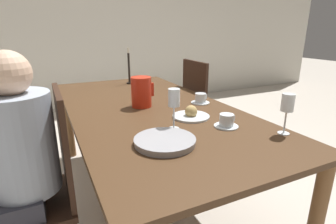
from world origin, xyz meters
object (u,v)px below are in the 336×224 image
(chair_opposite, at_px, (204,111))
(teacup_across, at_px, (200,99))
(wine_glass_water, at_px, (174,100))
(wine_glass_juice, at_px, (288,105))
(teacup_near_person, at_px, (226,121))
(person_seated, at_px, (15,159))
(serving_tray, at_px, (165,141))
(candlestick_tall, at_px, (129,70))
(bread_plate, at_px, (191,114))
(red_pitcher, at_px, (141,92))
(chair_person_side, at_px, (44,187))

(chair_opposite, relative_size, teacup_across, 7.38)
(wine_glass_water, relative_size, teacup_across, 1.66)
(chair_opposite, bearing_deg, wine_glass_juice, -12.93)
(wine_glass_water, height_order, teacup_near_person, wine_glass_water)
(person_seated, bearing_deg, teacup_across, -76.16)
(wine_glass_water, distance_m, serving_tray, 0.25)
(serving_tray, height_order, candlestick_tall, candlestick_tall)
(chair_opposite, relative_size, candlestick_tall, 2.86)
(teacup_across, distance_m, serving_tray, 0.74)
(bread_plate, bearing_deg, wine_glass_water, -144.80)
(chair_opposite, bearing_deg, candlestick_tall, -128.48)
(red_pitcher, height_order, candlestick_tall, candlestick_tall)
(chair_person_side, bearing_deg, chair_opposite, -63.26)
(person_seated, relative_size, teacup_near_person, 8.80)
(person_seated, distance_m, teacup_near_person, 1.05)
(person_seated, height_order, wine_glass_juice, person_seated)
(chair_opposite, distance_m, wine_glass_juice, 1.20)
(red_pitcher, height_order, serving_tray, red_pitcher)
(red_pitcher, xyz_separation_m, wine_glass_water, (0.01, -0.47, 0.06))
(candlestick_tall, bearing_deg, chair_person_side, -125.30)
(person_seated, distance_m, candlestick_tall, 1.50)
(red_pitcher, height_order, teacup_across, red_pitcher)
(serving_tray, bearing_deg, chair_person_side, 154.42)
(teacup_near_person, height_order, candlestick_tall, candlestick_tall)
(teacup_across, relative_size, candlestick_tall, 0.39)
(chair_opposite, distance_m, serving_tray, 1.30)
(teacup_near_person, distance_m, candlestick_tall, 1.36)
(person_seated, relative_size, bread_plate, 5.22)
(serving_tray, xyz_separation_m, bread_plate, (0.30, 0.28, 0.00))
(red_pitcher, relative_size, wine_glass_water, 0.93)
(chair_person_side, distance_m, person_seated, 0.21)
(wine_glass_water, relative_size, teacup_near_person, 1.66)
(red_pitcher, relative_size, teacup_across, 1.54)
(wine_glass_juice, bearing_deg, red_pitcher, 121.90)
(chair_opposite, height_order, candlestick_tall, candlestick_tall)
(person_seated, bearing_deg, wine_glass_juice, -107.46)
(person_seated, xyz_separation_m, wine_glass_juice, (1.23, -0.39, 0.20))
(wine_glass_water, distance_m, teacup_across, 0.56)
(chair_opposite, xyz_separation_m, serving_tray, (-0.85, -0.96, 0.25))
(wine_glass_water, height_order, candlestick_tall, candlestick_tall)
(person_seated, distance_m, teacup_across, 1.20)
(wine_glass_juice, bearing_deg, wine_glass_water, 147.63)
(chair_person_side, xyz_separation_m, teacup_near_person, (0.93, -0.20, 0.26))
(wine_glass_water, bearing_deg, person_seated, 173.49)
(chair_opposite, xyz_separation_m, teacup_near_person, (-0.45, -0.90, 0.26))
(bread_plate, xyz_separation_m, candlestick_tall, (-0.02, 1.13, 0.12))
(chair_opposite, relative_size, bread_plate, 4.38)
(wine_glass_juice, distance_m, serving_tray, 0.63)
(chair_opposite, distance_m, candlestick_tall, 0.82)
(serving_tray, relative_size, candlestick_tall, 0.84)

